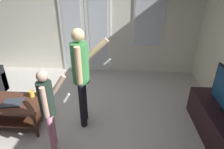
# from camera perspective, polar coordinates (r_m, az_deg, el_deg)

# --- Properties ---
(ground_plane) EXTENTS (5.75, 4.98, 0.02)m
(ground_plane) POSITION_cam_1_polar(r_m,az_deg,el_deg) (3.28, -15.59, -16.61)
(ground_plane) COLOR #B7B1AA
(wall_back_with_doors) EXTENTS (5.75, 0.09, 2.70)m
(wall_back_with_doors) POSITION_cam_1_polar(r_m,az_deg,el_deg) (4.87, -7.67, 15.83)
(wall_back_with_doors) COLOR white
(wall_back_with_doors) RESTS_ON ground_plane
(coffee_table) EXTENTS (1.03, 0.60, 0.46)m
(coffee_table) POSITION_cam_1_polar(r_m,az_deg,el_deg) (3.50, -28.07, -9.00)
(coffee_table) COLOR #45271B
(coffee_table) RESTS_ON ground_plane
(tv_stand) EXTENTS (0.49, 1.77, 0.48)m
(tv_stand) POSITION_cam_1_polar(r_m,az_deg,el_deg) (3.23, 31.15, -14.97)
(tv_stand) COLOR black
(tv_stand) RESTS_ON ground_plane
(person_adult) EXTENTS (0.58, 0.49, 1.62)m
(person_adult) POSITION_cam_1_polar(r_m,az_deg,el_deg) (2.85, -9.33, 0.99)
(person_adult) COLOR black
(person_adult) RESTS_ON ground_plane
(person_child) EXTENTS (0.35, 0.39, 1.23)m
(person_child) POSITION_cam_1_polar(r_m,az_deg,el_deg) (2.61, -19.06, -8.78)
(person_child) COLOR pink
(person_child) RESTS_ON ground_plane
(laptop_closed) EXTENTS (0.34, 0.30, 0.02)m
(laptop_closed) POSITION_cam_1_polar(r_m,az_deg,el_deg) (3.37, -28.21, -7.62)
(laptop_closed) COLOR #2E353D
(laptop_closed) RESTS_ON coffee_table
(cup_by_laptop) EXTENTS (0.09, 0.09, 0.10)m
(cup_by_laptop) POSITION_cam_1_polar(r_m,az_deg,el_deg) (3.40, -23.47, -5.43)
(cup_by_laptop) COLOR gold
(cup_by_laptop) RESTS_ON coffee_table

